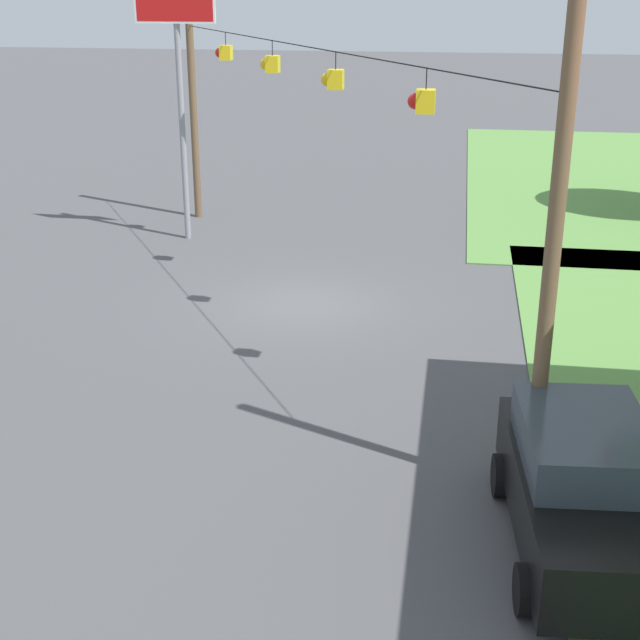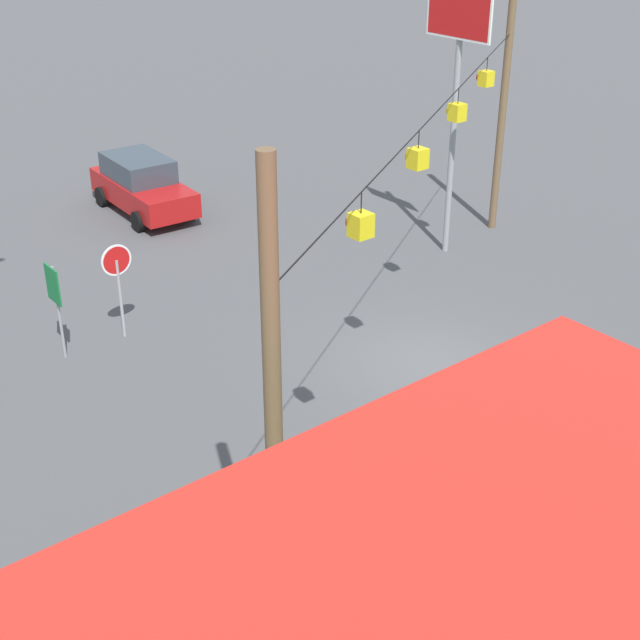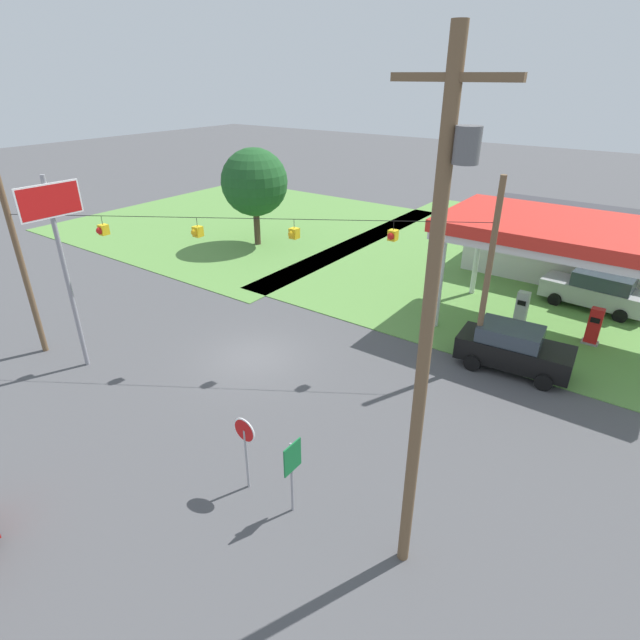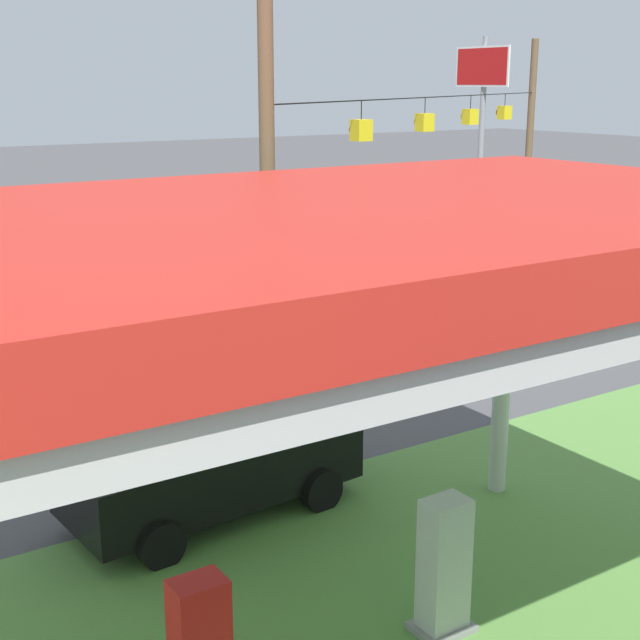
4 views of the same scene
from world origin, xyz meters
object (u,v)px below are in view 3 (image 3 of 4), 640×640
object	(u,v)px
fuel_pump_near	(521,310)
fuel_pump_far	(594,327)
gas_station_canopy	(576,235)
route_sign	(292,464)
stop_sign_roadside	(245,438)
gas_station_store	(583,245)
stop_sign_overhead	(57,235)
car_at_pumps_front	(513,348)
tree_west_verge	(254,182)
utility_pole_main	(429,330)
car_at_pumps_rear	(596,290)

from	to	relation	value
fuel_pump_near	fuel_pump_far	bearing A→B (deg)	0.00
gas_station_canopy	route_sign	world-z (taller)	gas_station_canopy
stop_sign_roadside	route_sign	world-z (taller)	stop_sign_roadside
gas_station_store	stop_sign_overhead	world-z (taller)	stop_sign_overhead
car_at_pumps_front	stop_sign_overhead	size ratio (longest dim) A/B	0.59
stop_sign_roadside	car_at_pumps_front	bearing A→B (deg)	-110.82
fuel_pump_near	tree_west_verge	bearing A→B (deg)	173.61
gas_station_canopy	car_at_pumps_front	world-z (taller)	gas_station_canopy
stop_sign_roadside	fuel_pump_far	bearing A→B (deg)	-112.99
stop_sign_roadside	utility_pole_main	xyz separation A→B (m)	(4.91, 0.52, 4.77)
fuel_pump_far	car_at_pumps_rear	xyz separation A→B (m)	(-0.64, 4.31, 0.17)
stop_sign_overhead	utility_pole_main	distance (m)	15.31
gas_station_canopy	fuel_pump_near	size ratio (longest dim) A/B	6.33
car_at_pumps_rear	stop_sign_overhead	world-z (taller)	stop_sign_overhead
fuel_pump_far	car_at_pumps_rear	world-z (taller)	car_at_pumps_rear
tree_west_verge	stop_sign_overhead	bearing A→B (deg)	-72.18
gas_station_canopy	fuel_pump_near	world-z (taller)	gas_station_canopy
car_at_pumps_front	stop_sign_roadside	distance (m)	12.12
gas_station_canopy	car_at_pumps_rear	bearing A→B (deg)	77.50
car_at_pumps_front	stop_sign_roadside	xyz separation A→B (m)	(-4.30, -11.30, 0.83)
car_at_pumps_rear	utility_pole_main	world-z (taller)	utility_pole_main
fuel_pump_near	route_sign	xyz separation A→B (m)	(-1.76, -15.55, 0.87)
gas_station_canopy	utility_pole_main	distance (m)	15.20
gas_station_canopy	car_at_pumps_rear	distance (m)	5.85
car_at_pumps_front	car_at_pumps_rear	bearing A→B (deg)	74.44
gas_station_canopy	route_sign	size ratio (longest dim) A/B	4.67
fuel_pump_near	stop_sign_overhead	distance (m)	20.57
stop_sign_overhead	route_sign	bearing A→B (deg)	-5.15
fuel_pump_near	stop_sign_overhead	size ratio (longest dim) A/B	0.22
gas_station_store	utility_pole_main	bearing A→B (deg)	-88.46
gas_station_store	tree_west_verge	world-z (taller)	tree_west_verge
gas_station_store	car_at_pumps_rear	world-z (taller)	gas_station_store
fuel_pump_near	stop_sign_overhead	world-z (taller)	stop_sign_overhead
gas_station_canopy	car_at_pumps_front	size ratio (longest dim) A/B	2.43
gas_station_canopy	tree_west_verge	bearing A→B (deg)	174.10
gas_station_store	fuel_pump_near	world-z (taller)	gas_station_store
stop_sign_overhead	car_at_pumps_rear	bearing A→B (deg)	48.98
fuel_pump_far	utility_pole_main	distance (m)	16.24
fuel_pump_far	car_at_pumps_front	size ratio (longest dim) A/B	0.38
utility_pole_main	tree_west_verge	bearing A→B (deg)	140.08
car_at_pumps_rear	fuel_pump_near	bearing A→B (deg)	64.21
fuel_pump_near	route_sign	bearing A→B (deg)	-96.47
stop_sign_overhead	utility_pole_main	bearing A→B (deg)	-2.36
car_at_pumps_front	route_sign	bearing A→B (deg)	-107.66
fuel_pump_far	route_sign	world-z (taller)	route_sign
gas_station_store	gas_station_canopy	bearing A→B (deg)	-85.29
car_at_pumps_front	car_at_pumps_rear	xyz separation A→B (m)	(1.69, 8.63, 0.03)
route_sign	car_at_pumps_front	bearing A→B (deg)	76.83
gas_station_store	stop_sign_overhead	size ratio (longest dim) A/B	1.59
car_at_pumps_rear	utility_pole_main	distance (m)	20.22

